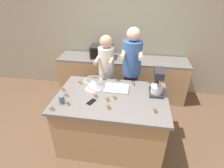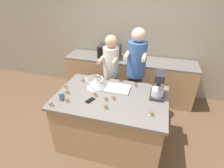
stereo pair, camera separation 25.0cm
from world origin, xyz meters
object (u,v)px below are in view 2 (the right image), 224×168
(drinking_glass, at_px, (62,96))
(cupcake_9, at_px, (161,86))
(cupcake_11, at_px, (105,106))
(baking_tray, at_px, (118,88))
(cupcake_0, at_px, (82,80))
(cupcake_3, at_px, (67,92))
(mixing_bowl, at_px, (95,83))
(cupcake_5, at_px, (151,113))
(cupcake_1, at_px, (135,85))
(person_left, at_px, (111,74))
(cupcake_4, at_px, (66,100))
(cupcake_10, at_px, (51,104))
(person_right, at_px, (136,74))
(cell_phone, at_px, (90,100))
(cupcake_7, at_px, (65,86))
(stand_mixer, at_px, (159,86))
(microwave_oven, at_px, (109,51))
(cupcake_2, at_px, (106,99))
(cupcake_8, at_px, (95,94))
(cupcake_6, at_px, (113,97))

(drinking_glass, bearing_deg, cupcake_9, 28.38)
(drinking_glass, relative_size, cupcake_11, 1.91)
(baking_tray, xyz_separation_m, cupcake_9, (0.65, 0.24, 0.01))
(cupcake_0, relative_size, cupcake_3, 1.00)
(mixing_bowl, height_order, cupcake_5, mixing_bowl)
(cupcake_1, distance_m, cupcake_11, 0.72)
(person_left, bearing_deg, cupcake_0, -127.15)
(cupcake_4, relative_size, cupcake_10, 1.00)
(mixing_bowl, distance_m, cupcake_3, 0.45)
(baking_tray, bearing_deg, person_right, 70.40)
(person_right, relative_size, cupcake_5, 28.51)
(cell_phone, bearing_deg, person_left, 87.67)
(cupcake_7, bearing_deg, mixing_bowl, 18.83)
(cupcake_1, bearing_deg, mixing_bowl, -162.19)
(stand_mixer, relative_size, cupcake_9, 6.43)
(microwave_oven, relative_size, cupcake_7, 7.49)
(person_left, distance_m, cupcake_7, 0.91)
(stand_mixer, xyz_separation_m, cupcake_11, (-0.65, -0.48, -0.14))
(person_right, relative_size, cupcake_9, 28.51)
(microwave_oven, height_order, cupcake_2, microwave_oven)
(baking_tray, xyz_separation_m, cupcake_4, (-0.61, -0.51, 0.01))
(cupcake_9, bearing_deg, cupcake_3, -157.30)
(person_left, bearing_deg, microwave_oven, 108.70)
(cupcake_3, bearing_deg, microwave_oven, 82.43)
(stand_mixer, distance_m, cupcake_8, 0.92)
(microwave_oven, bearing_deg, stand_mixer, -48.71)
(microwave_oven, bearing_deg, cupcake_3, -97.57)
(person_left, distance_m, mixing_bowl, 0.60)
(cupcake_3, distance_m, cupcake_11, 0.68)
(mixing_bowl, xyz_separation_m, cupcake_2, (0.27, -0.30, -0.05))
(cell_phone, xyz_separation_m, cupcake_4, (-0.31, -0.11, 0.03))
(cupcake_2, relative_size, cupcake_4, 1.00)
(cupcake_7, bearing_deg, stand_mixer, 6.70)
(stand_mixer, bearing_deg, person_left, 147.02)
(cupcake_6, bearing_deg, cupcake_2, -147.76)
(cupcake_1, bearing_deg, cupcake_10, -141.16)
(cupcake_6, bearing_deg, cupcake_8, 179.30)
(cupcake_6, bearing_deg, stand_mixer, 23.09)
(person_left, xyz_separation_m, cupcake_0, (-0.36, -0.48, 0.07))
(stand_mixer, bearing_deg, cupcake_9, 79.93)
(cell_phone, bearing_deg, cupcake_10, -151.26)
(cupcake_7, relative_size, cupcake_10, 1.00)
(person_left, relative_size, mixing_bowl, 5.87)
(cupcake_3, distance_m, cupcake_9, 1.46)
(microwave_oven, distance_m, cell_phone, 1.64)
(baking_tray, distance_m, cupcake_1, 0.29)
(cupcake_4, distance_m, cupcake_10, 0.21)
(person_right, xyz_separation_m, cupcake_6, (-0.19, -0.82, 0.01))
(cupcake_1, xyz_separation_m, cupcake_6, (-0.24, -0.44, 0.00))
(drinking_glass, distance_m, cupcake_2, 0.62)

